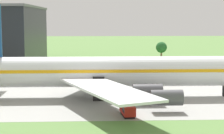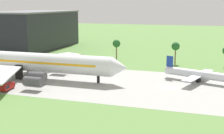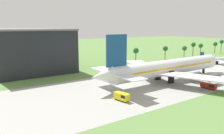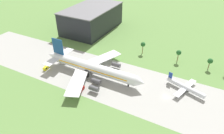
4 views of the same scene
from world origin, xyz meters
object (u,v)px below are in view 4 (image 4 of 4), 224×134
baggage_tug (81,90)px  regional_aircraft (185,87)px  jet_airliner (92,68)px  terminal_building (92,18)px  catering_van (46,68)px

baggage_tug → regional_aircraft: bearing=28.1°
jet_airliner → baggage_tug: size_ratio=12.70×
terminal_building → catering_van: bearing=-82.3°
regional_aircraft → catering_van: bearing=-166.5°
baggage_tug → catering_van: bearing=167.3°
jet_airliner → baggage_tug: (3.32, -17.31, -4.54)m
jet_airliner → regional_aircraft: size_ratio=3.12×
jet_airliner → baggage_tug: bearing=-79.2°
regional_aircraft → baggage_tug: regional_aircraft is taller
jet_airliner → terminal_building: (-41.59, 66.25, 5.22)m
catering_van → terminal_building: bearing=97.7°
regional_aircraft → catering_van: (-89.19, -21.35, -1.21)m
catering_van → terminal_building: terminal_building is taller
regional_aircraft → baggage_tug: 61.89m
baggage_tug → terminal_building: size_ratio=0.09×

